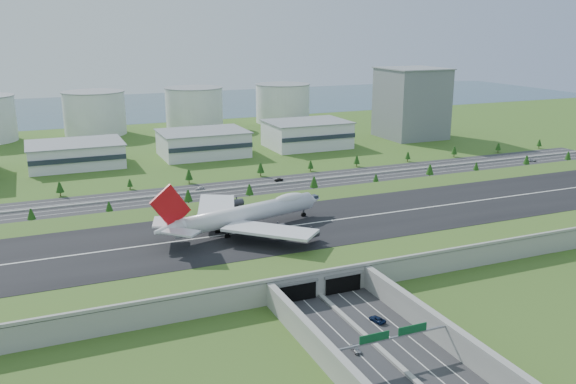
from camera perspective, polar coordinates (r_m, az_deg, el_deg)
name	(u,v)px	position (r m, az deg, el deg)	size (l,w,h in m)	color
ground	(267,248)	(251.65, -1.96, -5.27)	(1200.00, 1200.00, 0.00)	#295B1C
airfield_deck	(267,239)	(250.15, -1.96, -4.39)	(520.00, 100.00, 9.20)	gray
underpass_road	(402,358)	(169.83, 10.59, -15.04)	(38.80, 120.40, 8.00)	#28282B
sign_gantry_near	(393,339)	(171.26, 9.83, -13.37)	(38.70, 0.70, 9.80)	gray
north_expressway	(205,192)	(337.88, -7.75, 0.02)	(560.00, 36.00, 0.12)	#28282B
tree_row	(224,182)	(338.02, -5.97, 0.91)	(504.91, 48.65, 8.39)	#3D2819
hangar_mid_a	(76,155)	(418.75, -19.25, 3.32)	(58.00, 42.00, 15.00)	silver
hangar_mid_b	(203,144)	(431.80, -7.95, 4.52)	(58.00, 42.00, 17.00)	silver
hangar_mid_c	(307,134)	(458.36, 1.78, 5.41)	(58.00, 42.00, 19.00)	silver
office_tower	(411,103)	(506.54, 11.47, 8.12)	(46.00, 46.00, 55.00)	slate
fuel_tank_b	(95,113)	(537.09, -17.64, 7.03)	(50.00, 50.00, 35.00)	silver
fuel_tank_c	(194,108)	(551.35, -8.77, 7.77)	(50.00, 50.00, 35.00)	silver
fuel_tank_d	(283,103)	(577.88, -0.50, 8.29)	(50.00, 50.00, 35.00)	silver
bay_water	(112,108)	(710.66, -16.11, 7.60)	(1200.00, 260.00, 0.06)	#314E5E
boeing_747	(245,214)	(246.23, -4.04, -2.07)	(79.07, 73.81, 24.93)	silver
car_0	(356,349)	(177.37, 6.36, -14.38)	(1.89, 4.69, 1.60)	#A7A7AB
car_2	(377,319)	(193.92, 8.34, -11.71)	(2.68, 5.80, 1.61)	#0B1737
car_5	(279,180)	(357.09, -0.88, 1.15)	(1.80, 5.17, 1.70)	black
car_6	(532,160)	(441.12, 21.87, 2.77)	(2.66, 5.76, 1.60)	#BBBBC0
car_7	(200,188)	(342.46, -8.28, 0.35)	(2.15, 5.30, 1.54)	silver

